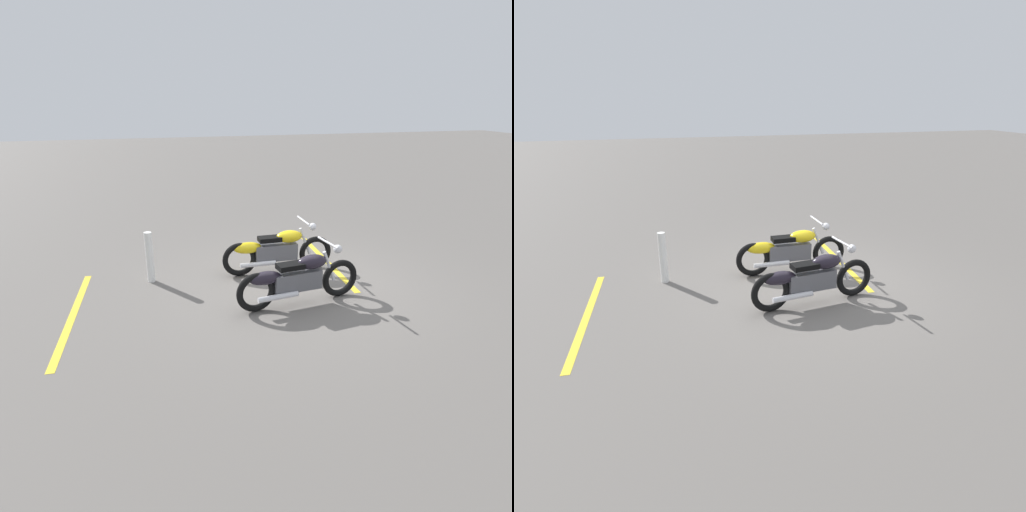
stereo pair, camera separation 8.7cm
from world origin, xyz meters
TOP-DOWN VIEW (x-y plane):
  - ground_plane at (0.00, 0.00)m, footprint 60.00×60.00m
  - motorcycle_bright_foreground at (0.31, -0.70)m, footprint 2.23×0.62m
  - motorcycle_dark_foreground at (0.39, 0.72)m, footprint 2.23×0.65m
  - bollard_post at (2.70, -0.86)m, footprint 0.14×0.14m
  - parking_stripe_near at (-0.91, -1.00)m, footprint 0.29×3.20m
  - parking_stripe_mid at (3.98, 0.17)m, footprint 0.29×3.20m

SIDE VIEW (x-z plane):
  - ground_plane at x=0.00m, z-range 0.00..0.00m
  - parking_stripe_near at x=-0.91m, z-range 0.00..0.01m
  - parking_stripe_mid at x=3.98m, z-range 0.00..0.01m
  - motorcycle_bright_foreground at x=0.31m, z-range -0.06..0.98m
  - motorcycle_dark_foreground at x=0.39m, z-range -0.06..0.98m
  - bollard_post at x=2.70m, z-range 0.00..0.97m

